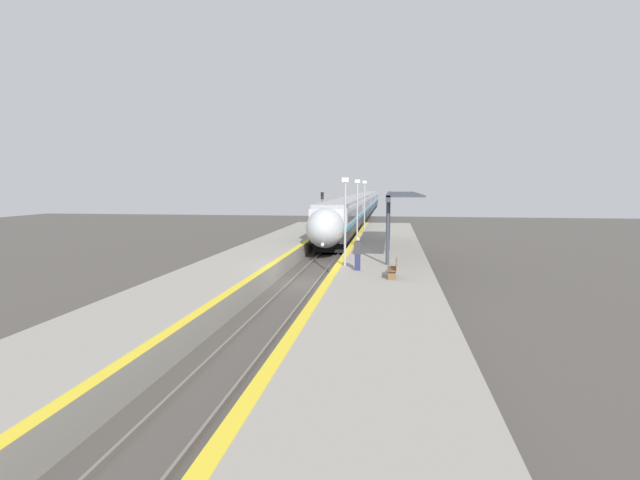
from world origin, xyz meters
TOP-DOWN VIEW (x-y plane):
  - ground_plane at (0.00, 0.00)m, footprint 120.00×120.00m
  - rail_left at (-0.72, 0.00)m, footprint 0.08×90.00m
  - rail_right at (0.72, 0.00)m, footprint 0.08×90.00m
  - train at (0.00, 51.40)m, footprint 2.89×88.51m
  - platform_right at (4.23, 0.00)m, footprint 5.17×64.00m
  - platform_left at (-3.95, 0.00)m, footprint 4.60×64.00m
  - platform_bench at (4.83, -2.79)m, footprint 0.44×1.50m
  - person_waiting at (3.00, -0.94)m, footprint 0.36×0.23m
  - railway_signal at (-2.27, 23.80)m, footprint 0.28×0.28m
  - lamppost_near at (2.23, 0.37)m, footprint 0.36×0.20m
  - lamppost_mid at (2.23, 9.97)m, footprint 0.36×0.20m
  - lamppost_far at (2.23, 19.58)m, footprint 0.36×0.20m
  - station_canopy at (5.07, 7.22)m, footprint 2.02×15.23m

SIDE VIEW (x-z plane):
  - ground_plane at x=0.00m, z-range 0.00..0.00m
  - rail_left at x=-0.72m, z-range 0.00..0.15m
  - rail_right at x=0.72m, z-range 0.00..0.15m
  - platform_right at x=4.23m, z-range 0.00..1.00m
  - platform_left at x=-3.95m, z-range 0.00..1.00m
  - platform_bench at x=4.83m, z-range 1.02..1.91m
  - person_waiting at x=3.00m, z-range 1.03..2.75m
  - train at x=0.00m, z-range 0.28..4.17m
  - railway_signal at x=-2.27m, z-range 0.50..5.15m
  - lamppost_near at x=2.23m, z-range 1.37..6.13m
  - lamppost_mid at x=2.23m, z-range 1.37..6.13m
  - lamppost_far at x=2.23m, z-range 1.37..6.13m
  - station_canopy at x=5.07m, z-range 2.64..6.49m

